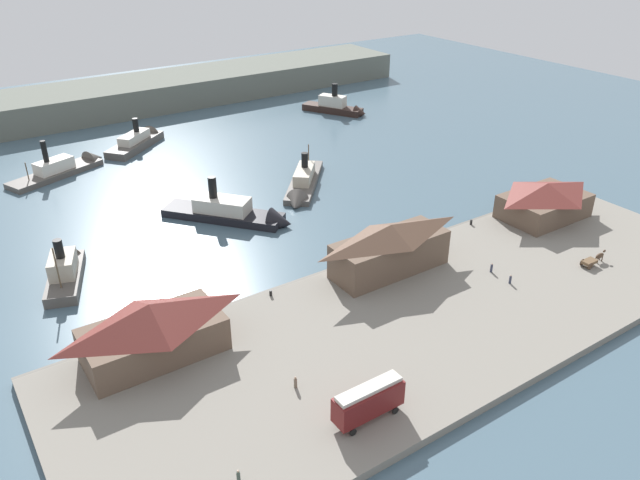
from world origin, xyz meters
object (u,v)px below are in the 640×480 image
ferry_shed_customs_shed (545,200)px  horse_cart (593,259)px  pedestrian_walking_east (295,382)px  mooring_post_west (471,222)px  street_tram (368,400)px  ferry_mid_harbor (67,167)px  ferry_outer_harbor (338,107)px  ferry_moored_west (237,213)px  ferry_approaching_west (302,185)px  pedestrian_by_tram (491,268)px  pedestrian_near_west_shed (510,280)px  pedestrian_standing_center (238,476)px  ferry_moored_east (66,269)px  ferry_shed_central_terminal (152,329)px  ferry_shed_west_terminal (390,247)px  mooring_post_east (271,293)px  ferry_departing_north (140,140)px

ferry_shed_customs_shed → horse_cart: (-8.01, -16.59, -2.55)m
pedestrian_walking_east → mooring_post_west: bearing=21.3°
street_tram → ferry_mid_harbor: bearing=94.6°
ferry_outer_harbor → ferry_moored_west: 75.47m
ferry_approaching_west → pedestrian_by_tram: bearing=-82.8°
pedestrian_near_west_shed → ferry_outer_harbor: 100.41m
pedestrian_standing_center → ferry_mid_harbor: ferry_mid_harbor is taller
ferry_moored_east → pedestrian_near_west_shed: bearing=-36.9°
ferry_shed_central_terminal → mooring_post_west: ferry_shed_central_terminal is taller
ferry_shed_central_terminal → street_tram: (16.02, -24.76, -1.35)m
ferry_shed_customs_shed → pedestrian_walking_east: (-64.70, -14.69, -2.72)m
ferry_outer_harbor → ferry_mid_harbor: ferry_mid_harbor is taller
ferry_shed_west_terminal → pedestrian_by_tram: bearing=-36.0°
mooring_post_east → ferry_moored_east: 34.49m
pedestrian_standing_center → mooring_post_east: 34.89m
pedestrian_near_west_shed → ferry_shed_central_terminal: bearing=165.0°
street_tram → mooring_post_west: bearing=31.7°
mooring_post_east → pedestrian_near_west_shed: bearing=-28.6°
pedestrian_walking_east → street_tram: bearing=-65.2°
ferry_departing_north → mooring_post_east: bearing=-95.9°
mooring_post_east → ferry_mid_harbor: ferry_mid_harbor is taller
pedestrian_standing_center → ferry_moored_west: bearing=63.0°
horse_cart → ferry_moored_west: (-40.15, 49.83, -0.62)m
ferry_outer_harbor → ferry_moored_west: (-58.00, -48.29, -0.32)m
horse_cart → ferry_mid_harbor: (-60.65, 94.25, -0.93)m
horse_cart → ferry_outer_harbor: (17.85, 98.12, -0.30)m
pedestrian_walking_east → pedestrian_standing_center: 15.22m
ferry_mid_harbor → ferry_moored_east: (-12.25, -47.96, 0.50)m
mooring_post_east → ferry_outer_harbor: size_ratio=0.05×
street_tram → ferry_mid_harbor: size_ratio=0.36×
ferry_shed_customs_shed → ferry_mid_harbor: bearing=131.5°
ferry_shed_west_terminal → street_tram: ferry_shed_west_terminal is taller
ferry_shed_customs_shed → street_tram: (-60.52, -23.72, -0.83)m
ferry_departing_north → ferry_moored_east: 65.12m
pedestrian_walking_east → mooring_post_west: size_ratio=1.85×
pedestrian_walking_east → mooring_post_east: pedestrian_walking_east is taller
pedestrian_by_tram → ferry_departing_north: (-24.77, 95.13, -0.54)m
ferry_shed_central_terminal → ferry_approaching_west: ferry_shed_central_terminal is taller
mooring_post_east → ferry_mid_harbor: (-11.75, 72.74, -0.45)m
ferry_shed_customs_shed → ferry_moored_east: size_ratio=0.96×
horse_cart → ferry_moored_east: bearing=147.6°
pedestrian_by_tram → ferry_outer_harbor: 96.50m
pedestrian_standing_center → ferry_moored_west: 63.74m
ferry_shed_west_terminal → ferry_outer_harbor: ferry_shed_west_terminal is taller
street_tram → mooring_post_west: 54.97m
pedestrian_walking_east → ferry_departing_north: ferry_departing_north is taller
ferry_shed_west_terminal → ferry_outer_harbor: bearing=59.8°
pedestrian_by_tram → pedestrian_walking_east: 41.30m
street_tram → pedestrian_near_west_shed: 38.09m
ferry_departing_north → ferry_outer_harbor: (58.41, -4.68, 0.44)m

